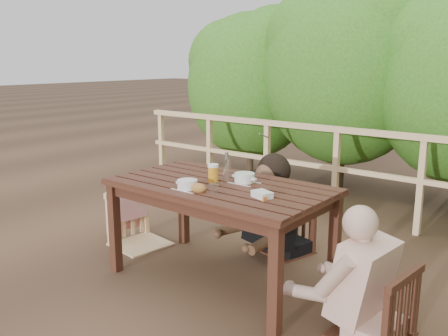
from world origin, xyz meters
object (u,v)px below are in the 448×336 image
Objects in this scene: chair_left at (139,197)px; bread_roll at (199,188)px; chair_right at (375,269)px; beer_glass at (213,174)px; woman at (289,176)px; bottle at (227,168)px; diner_right at (382,234)px; soup_far at (244,179)px; tumbler at (214,189)px; chair_far at (287,208)px; soup_near at (187,185)px; butter_tub at (262,196)px; table at (220,233)px.

chair_left reaches higher than bread_roll.
beer_glass reaches higher than chair_right.
bread_roll is at bearing 100.85° from woman.
diner_right is at bearing -5.00° from bottle.
chair_right is 7.29× the size of bread_roll.
bottle is at bearing 90.85° from diner_right.
tumbler is at bearing -87.74° from soup_far.
diner_right reaches higher than bottle.
soup_near is (-0.19, -1.09, 0.40)m from chair_far.
beer_glass is (-0.08, 0.26, 0.04)m from bread_roll.
bottle is at bearing 59.71° from beer_glass.
soup_near is 1.78× the size of butter_tub.
bottle is at bearing -83.00° from chair_far.
soup_far is at bearing 92.26° from tumbler.
diner_right is 1.17m from tumbler.
bottle is (-0.02, 0.35, 0.09)m from bread_roll.
diner_right is 1.29m from bread_roll.
butter_tub is (0.56, 0.15, -0.01)m from soup_near.
woman is 8.84× the size of beer_glass.
tumbler is (-1.14, -0.21, 0.13)m from diner_right.
tumbler is at bearing 106.29° from diner_right.
soup_near is 1.56× the size of beer_glass.
diner_right reaches higher than butter_tub.
soup_far is 1.07× the size of bottle.
chair_far is 9.85× the size of tumbler.
bread_roll is at bearing -86.44° from bottle.
woman is 5.76× the size of bottle.
bread_roll reaches higher than chair_far.
soup_far is (-1.16, 0.18, 0.13)m from diner_right.
chair_left reaches higher than chair_far.
woman reaches higher than diner_right.
diner_right is at bearing -8.62° from soup_far.
tumbler is (0.14, -0.32, -0.08)m from bottle.
chair_right is at bearing -85.65° from chair_left.
chair_left is 1.13m from bottle.
chair_far is at bearing -120.50° from chair_right.
beer_glass is 0.12m from bottle.
tumbler is (1.18, -0.34, 0.34)m from chair_left.
table is 0.52m from bottle.
table is 1.76× the size of chair_left.
woman is 16.72× the size of tumbler.
soup_near is 0.11m from bread_roll.
soup_far is (1.17, 0.05, 0.34)m from chair_left.
diner_right reaches higher than chair_far.
bottle reaches higher than soup_far.
chair_right is 5.71× the size of beer_glass.
soup_near reaches higher than chair_far.
tumbler is at bearing 14.39° from bread_roll.
tumbler is (0.02, -0.39, -0.00)m from soup_far.
butter_tub is at bearing -23.76° from bottle.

